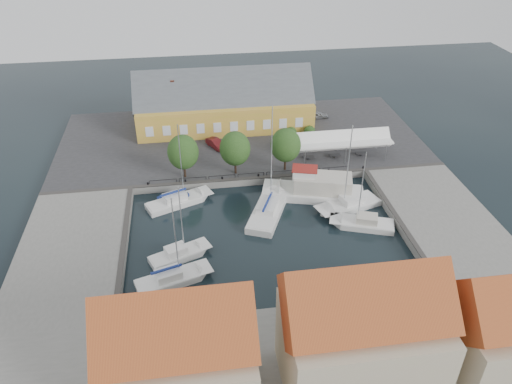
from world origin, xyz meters
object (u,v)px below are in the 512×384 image
Objects in this scene: tent_canopy at (343,141)px; trawler at (317,190)px; launch_nw at (176,201)px; west_boat_a at (178,202)px; launch_sw at (145,306)px; warehouse at (220,105)px; west_boat_d at (172,280)px; car_red at (216,144)px; car_silver at (318,115)px; west_boat_c at (179,256)px; center_sailboat at (269,211)px; east_boat_b at (363,225)px; east_boat_a at (349,206)px.

tent_canopy is 10.60m from trawler.
launch_nw is (-18.64, 1.56, -0.93)m from trawler.
west_boat_a is 2.40× the size of launch_sw.
west_boat_d is at bearing -102.98° from warehouse.
car_red is at bearing 65.53° from west_boat_a.
launch_nw is (-24.48, -20.83, -1.50)m from car_silver.
car_silver is at bearing 53.23° from west_boat_c.
west_boat_a is at bearing 131.48° from car_silver.
west_boat_d is (-12.13, -11.01, -0.09)m from center_sailboat.
warehouse is 7.19× the size of car_red.
west_boat_c is at bearing -132.36° from car_red.
tent_canopy is 37.84m from launch_sw.
west_boat_c reaches higher than trawler.
car_red is 0.36× the size of west_boat_d.
tent_canopy is at bearing 15.74° from launch_nw.
center_sailboat is 7.59m from trawler.
warehouse is at bearing 76.80° from west_boat_c.
trawler is at bearing 118.45° from east_boat_b.
tent_canopy reaches higher than launch_sw.
east_boat_b is (0.49, -4.22, -0.00)m from east_boat_a.
car_red is (-1.51, -8.17, -2.77)m from warehouse.
center_sailboat is (5.30, -16.99, -1.29)m from car_red.
tent_canopy is at bearing 78.63° from east_boat_a.
tent_canopy is 4.05× the size of car_silver.
warehouse is 2.04× the size of tent_canopy.
trawler is (12.30, -14.14, -0.64)m from car_red.
tent_canopy is (16.60, -13.86, -0.74)m from warehouse.
west_boat_c is at bearing -151.42° from trawler.
east_boat_a is 28.96m from launch_sw.
warehouse is 29.45m from east_boat_a.
center_sailboat reaches higher than launch_sw.
west_boat_a is at bearing 159.72° from east_boat_b.
car_silver is at bearing 0.30° from warehouse.
east_boat_b is 0.98× the size of west_boat_d.
launch_nw is (-22.61, 8.89, -0.17)m from east_boat_b.
west_boat_c is 1.90× the size of launch_nw.
center_sailboat is 12.45m from launch_nw.
trawler is (-5.80, -8.45, -2.67)m from tent_canopy.
east_boat_b is 2.19× the size of launch_sw.
trawler is 1.12× the size of east_boat_a.
east_boat_a is at bearing -101.37° from tent_canopy.
launch_sw is at bearing -116.21° from west_boat_c.
west_boat_a is 1.20× the size of west_boat_c.
launch_sw is (-11.07, -39.42, -4.34)m from warehouse.
launch_sw is (-27.71, -39.50, -1.50)m from car_silver.
warehouse reaches higher than trawler.
center_sailboat is at bearing -138.58° from tent_canopy.
west_boat_d is at bearing -91.82° from launch_nw.
trawler is 1.29× the size of east_boat_b.
trawler is 2.83× the size of launch_sw.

